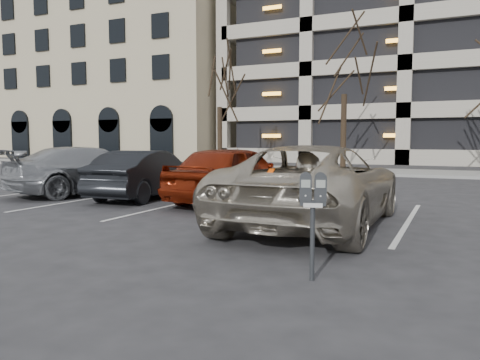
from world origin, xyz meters
TOP-DOWN VIEW (x-y plane):
  - ground at (0.00, 0.00)m, footprint 140.00×140.00m
  - sidewalk at (0.00, 16.00)m, footprint 80.00×4.00m
  - stall_lines at (-1.40, 2.30)m, footprint 16.90×5.20m
  - office_building at (-28.00, 29.92)m, footprint 26.00×16.20m
  - tree_a at (-10.00, 16.00)m, footprint 3.38×3.38m
  - tree_b at (-3.00, 16.00)m, footprint 3.80×3.80m
  - parking_meter at (0.75, -2.31)m, footprint 0.34×0.21m
  - suv_silver at (-0.23, 1.23)m, footprint 2.60×5.58m
  - car_red at (-3.04, 3.42)m, footprint 2.18×4.59m
  - car_dark at (-5.68, 3.22)m, footprint 1.76×4.18m
  - car_silver at (-7.81, 3.32)m, footprint 3.62×5.33m

SIDE VIEW (x-z plane):
  - ground at x=0.00m, z-range 0.00..0.00m
  - stall_lines at x=-1.40m, z-range 0.00..0.01m
  - sidewalk at x=0.00m, z-range 0.00..0.12m
  - car_dark at x=-5.68m, z-range 0.00..1.34m
  - car_silver at x=-7.81m, z-range 0.00..1.43m
  - car_red at x=-3.04m, z-range 0.00..1.51m
  - suv_silver at x=-0.23m, z-range 0.00..1.55m
  - parking_meter at x=0.75m, z-range 0.33..1.58m
  - tree_a at x=-10.00m, z-range 1.71..9.40m
  - tree_b at x=-3.00m, z-range 1.93..10.57m
  - office_building at x=-28.00m, z-range -0.01..14.99m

